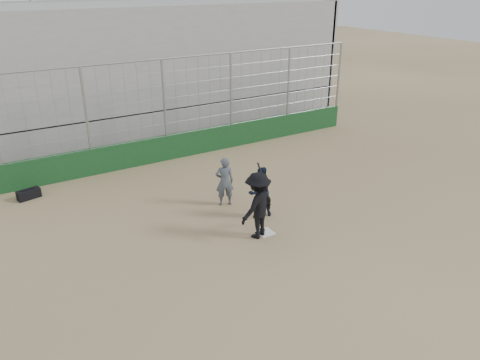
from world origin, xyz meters
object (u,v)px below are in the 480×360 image
batter_at_plate (258,205)px  umpire (225,184)px  equipment_bag (29,194)px  catcher_crouched (260,200)px

batter_at_plate → umpire: size_ratio=1.42×
equipment_bag → catcher_crouched: bearing=-41.2°
catcher_crouched → umpire: 1.41m
batter_at_plate → catcher_crouched: size_ratio=1.86×
batter_at_plate → equipment_bag: (-5.14, 6.06, -0.82)m
umpire → equipment_bag: 6.60m
catcher_crouched → equipment_bag: catcher_crouched is taller
batter_at_plate → equipment_bag: size_ratio=2.65×
catcher_crouched → umpire: bearing=110.6°
batter_at_plate → catcher_crouched: bearing=52.6°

